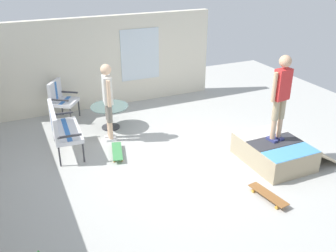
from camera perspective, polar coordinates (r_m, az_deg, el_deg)
ground_plane at (r=7.77m, az=2.91°, el=-5.90°), size 12.00×12.00×0.10m
house_facade at (r=10.41m, az=-9.07°, el=9.54°), size 0.23×6.00×2.42m
skate_ramp at (r=7.98m, az=15.82°, el=-3.70°), size 1.44×1.71×0.46m
patio_bench at (r=8.17m, az=-15.97°, el=0.00°), size 1.28×0.62×1.02m
patio_chair_near_house at (r=9.83m, az=-15.99°, el=4.27°), size 0.82×0.80×1.02m
patio_table at (r=9.17m, az=-8.79°, el=2.04°), size 0.90×0.90×0.57m
person_watching at (r=8.36m, az=-9.11°, el=4.43°), size 0.48×0.27×1.77m
person_skater at (r=7.54m, az=16.74°, el=4.93°), size 0.27×0.48×1.74m
skateboard_by_bench at (r=8.05m, az=-7.69°, el=-3.83°), size 0.82×0.39×0.10m
skateboard_spare at (r=6.87m, az=14.88°, el=-10.03°), size 0.82×0.30×0.10m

